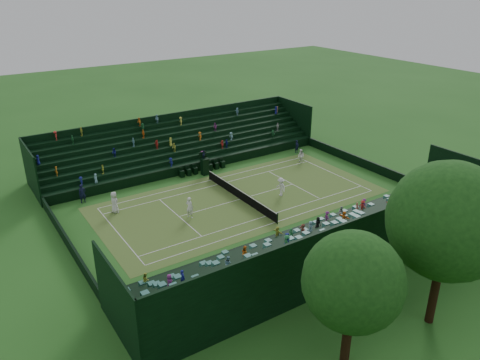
{
  "coord_description": "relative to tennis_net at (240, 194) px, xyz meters",
  "views": [
    {
      "loc": [
        33.32,
        -21.89,
        19.17
      ],
      "look_at": [
        0.0,
        0.0,
        2.0
      ],
      "focal_mm": 35.0,
      "sensor_mm": 36.0,
      "label": 1
    }
  ],
  "objects": [
    {
      "name": "court_surface",
      "position": [
        0.0,
        0.0,
        -0.52
      ],
      "size": [
        12.97,
        26.77,
        0.01
      ],
      "primitive_type": "cube",
      "color": "#337828",
      "rests_on": "ground"
    },
    {
      "name": "player_near_east",
      "position": [
        0.64,
        -5.65,
        0.45
      ],
      "size": [
        0.85,
        0.75,
        1.96
      ],
      "primitive_type": "imported",
      "rotation": [
        0.0,
        0.0,
        3.63
      ],
      "color": "white",
      "rests_on": "ground"
    },
    {
      "name": "south_grandstand",
      "position": [
        -12.66,
        0.0,
        1.02
      ],
      "size": [
        6.6,
        32.0,
        4.9
      ],
      "color": "black",
      "rests_on": "ground"
    },
    {
      "name": "north_grandstand",
      "position": [
        12.66,
        0.0,
        1.02
      ],
      "size": [
        6.6,
        32.0,
        4.9
      ],
      "color": "black",
      "rests_on": "ground"
    },
    {
      "name": "perimeter_wall_north",
      "position": [
        0.0,
        15.88,
        -0.03
      ],
      "size": [
        17.17,
        0.2,
        1.0
      ],
      "primitive_type": "cube",
      "color": "black",
      "rests_on": "ground"
    },
    {
      "name": "courtside_chairs",
      "position": [
        -7.89,
        0.37,
        -0.13
      ],
      "size": [
        0.48,
        5.45,
        1.04
      ],
      "color": "black",
      "rests_on": "ground"
    },
    {
      "name": "perimeter_wall_west",
      "position": [
        -8.48,
        0.0,
        -0.03
      ],
      "size": [
        0.2,
        31.77,
        1.0
      ],
      "primitive_type": "cube",
      "color": "black",
      "rests_on": "ground"
    },
    {
      "name": "line_judge_north",
      "position": [
        -7.06,
        12.77,
        0.26
      ],
      "size": [
        0.48,
        0.64,
        1.57
      ],
      "primitive_type": "imported",
      "rotation": [
        0.0,
        0.0,
        1.77
      ],
      "color": "black",
      "rests_on": "ground"
    },
    {
      "name": "umpire_chair",
      "position": [
        -7.19,
        0.22,
        0.64
      ],
      "size": [
        0.87,
        0.87,
        2.72
      ],
      "color": "black",
      "rests_on": "ground"
    },
    {
      "name": "line_judge_south",
      "position": [
        -7.47,
        -12.57,
        0.38
      ],
      "size": [
        0.46,
        0.68,
        1.81
      ],
      "primitive_type": "imported",
      "rotation": [
        0.0,
        0.0,
        1.61
      ],
      "color": "black",
      "rests_on": "ground"
    },
    {
      "name": "player_near_west",
      "position": [
        -3.88,
        -10.76,
        0.47
      ],
      "size": [
        1.04,
        0.75,
        1.99
      ],
      "primitive_type": "imported",
      "rotation": [
        0.0,
        0.0,
        3.02
      ],
      "color": "silver",
      "rests_on": "ground"
    },
    {
      "name": "perimeter_wall_east",
      "position": [
        8.48,
        0.0,
        -0.03
      ],
      "size": [
        0.2,
        31.77,
        1.0
      ],
      "primitive_type": "cube",
      "color": "black",
      "rests_on": "ground"
    },
    {
      "name": "tennis_net",
      "position": [
        0.0,
        0.0,
        0.0
      ],
      "size": [
        11.67,
        0.1,
        1.06
      ],
      "color": "black",
      "rests_on": "ground"
    },
    {
      "name": "ground",
      "position": [
        0.0,
        0.0,
        -0.53
      ],
      "size": [
        160.0,
        160.0,
        0.0
      ],
      "primitive_type": "plane",
      "color": "#265F1E",
      "rests_on": "ground"
    },
    {
      "name": "player_far_west",
      "position": [
        -4.26,
        11.04,
        0.27
      ],
      "size": [
        0.84,
        0.7,
        1.58
      ],
      "primitive_type": "imported",
      "rotation": [
        0.0,
        0.0,
        0.13
      ],
      "color": "white",
      "rests_on": "ground"
    },
    {
      "name": "perimeter_wall_south",
      "position": [
        0.0,
        -15.88,
        -0.03
      ],
      "size": [
        17.17,
        0.2,
        1.0
      ],
      "primitive_type": "cube",
      "color": "black",
      "rests_on": "ground"
    },
    {
      "name": "player_far_east",
      "position": [
        1.42,
        3.75,
        0.39
      ],
      "size": [
        1.19,
        0.69,
        1.83
      ],
      "primitive_type": "imported",
      "rotation": [
        0.0,
        0.0,
        -0.01
      ],
      "color": "white",
      "rests_on": "ground"
    }
  ]
}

